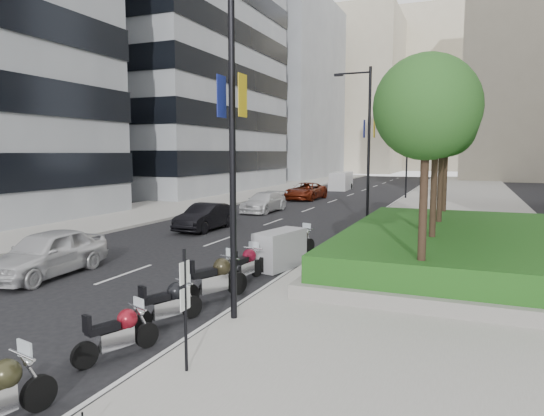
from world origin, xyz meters
The scene contains 30 objects.
ground centered at (0.00, 0.00, 0.00)m, with size 160.00×160.00×0.00m, color black.
sidewalk_right centered at (9.00, 30.00, 0.07)m, with size 10.00×100.00×0.15m, color #9E9B93.
sidewalk_left centered at (-12.00, 30.00, 0.07)m, with size 8.00×100.00×0.15m, color #9E9B93.
lane_edge centered at (3.70, 30.00, 0.01)m, with size 0.12×100.00×0.01m, color silver.
lane_centre centered at (-1.50, 30.00, 0.01)m, with size 0.12×100.00×0.01m, color silver.
building_grey_mid centered at (-24.00, 38.00, 20.00)m, with size 22.00×26.00×40.00m, color gray.
building_grey_far centered at (-24.00, 70.00, 15.00)m, with size 22.00×26.00×30.00m, color gray.
building_cream_left centered at (-18.00, 100.00, 17.00)m, with size 26.00×24.00×34.00m, color #B7AD93.
building_cream_centre centered at (2.00, 120.00, 19.00)m, with size 30.00×24.00×38.00m, color #B7AD93.
planter centered at (10.00, 10.00, 0.35)m, with size 10.00×14.00×0.40m, color gray.
hedge centered at (10.00, 10.00, 0.95)m, with size 9.40×13.40×0.80m, color #264F16.
tree_0 centered at (8.50, 4.00, 5.42)m, with size 2.80×2.80×6.30m.
tree_1 centered at (8.50, 8.00, 5.42)m, with size 2.80×2.80×6.30m.
tree_2 centered at (8.50, 12.00, 5.42)m, with size 2.80×2.80×6.30m.
tree_3 centered at (8.50, 16.00, 5.42)m, with size 2.80×2.80×6.30m.
lamp_post_0 centered at (4.14, 1.00, 5.07)m, with size 2.34×0.45×9.00m.
lamp_post_1 centered at (4.14, 18.00, 5.07)m, with size 2.34×0.45×9.00m.
lamp_post_2 centered at (4.14, 36.00, 5.07)m, with size 2.34×0.45×9.00m.
parking_sign centered at (4.80, -2.00, 1.46)m, with size 0.06×0.32×2.50m.
motorcycle_1 centered at (2.98, -1.71, 0.53)m, with size 0.87×1.91×0.99m.
motorcycle_2 centered at (2.85, 0.30, 0.56)m, with size 0.96×1.98×1.04m.
motorcycle_3 centered at (2.94, 2.50, 0.65)m, with size 1.18×2.30×1.22m.
motorcycle_4 centered at (2.88, 4.71, 0.57)m, with size 0.72×2.15×1.07m.
motorcycle_5 centered at (3.25, 6.88, 0.70)m, with size 1.41×2.46×1.41m.
motorcycle_6 centered at (3.20, 9.17, 0.60)m, with size 0.92×2.17×1.11m.
car_a centered at (-3.83, 2.81, 0.80)m, with size 1.90×4.72×1.61m, color silver.
car_b centered at (-3.80, 13.64, 0.73)m, with size 1.55×4.44×1.46m, color black.
car_c centered at (-4.05, 22.48, 0.71)m, with size 1.98×4.87×1.41m, color silver.
car_d centered at (-4.13, 32.43, 0.77)m, with size 2.56×5.54×1.54m, color #641C0B.
delivery_van centered at (-4.01, 44.91, 0.96)m, with size 2.09×4.96×2.05m.
Camera 1 is at (9.61, -9.51, 4.26)m, focal length 32.00 mm.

